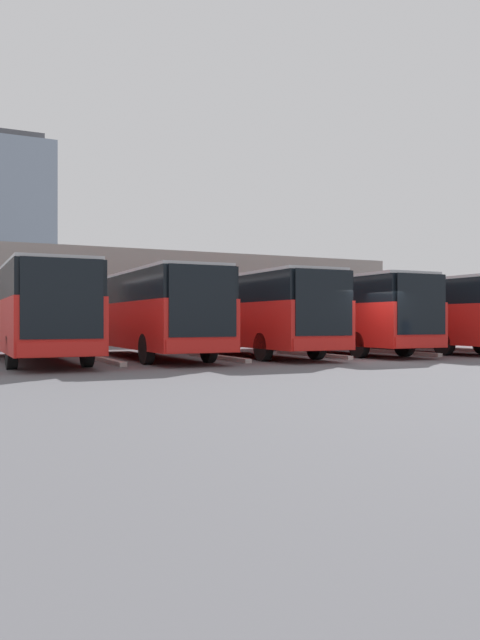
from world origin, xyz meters
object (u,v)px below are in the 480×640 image
object	(u,v)px
bus_1	(406,313)
bus_0	(463,313)
bus_2	(331,312)
bus_3	(247,312)
bus_5	(35,310)
bus_4	(147,311)

from	to	relation	value
bus_1	bus_0	bearing A→B (deg)	-171.04
bus_1	bus_2	world-z (taller)	same
bus_3	bus_5	world-z (taller)	same
bus_0	bus_5	bearing A→B (deg)	2.31
bus_2	bus_3	xyz separation A→B (m)	(4.26, 0.09, 0.00)
bus_0	bus_1	xyz separation A→B (m)	(4.26, 0.64, 0.00)
bus_5	bus_2	bearing A→B (deg)	-178.86
bus_4	bus_1	bearing A→B (deg)	179.35
bus_3	bus_2	bearing A→B (deg)	-178.44
bus_2	bus_5	bearing A→B (deg)	1.14
bus_3	bus_4	world-z (taller)	same
bus_1	bus_4	bearing A→B (deg)	-0.65
bus_4	bus_5	distance (m)	4.27
bus_4	bus_5	world-z (taller)	same
bus_0	bus_5	world-z (taller)	same
bus_0	bus_4	size ratio (longest dim) A/B	1.00
bus_1	bus_3	xyz separation A→B (m)	(8.51, -0.00, 0.00)
bus_2	bus_5	world-z (taller)	same
bus_5	bus_4	bearing A→B (deg)	-175.54
bus_1	bus_3	world-z (taller)	same
bus_4	bus_2	bearing A→B (deg)	179.47
bus_4	bus_0	bearing A→B (deg)	-178.23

